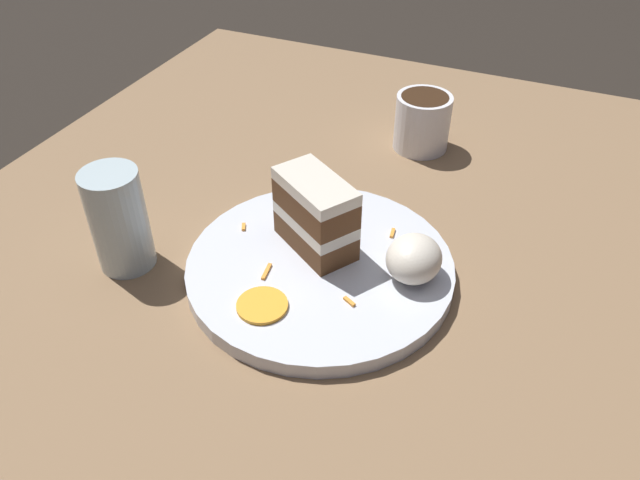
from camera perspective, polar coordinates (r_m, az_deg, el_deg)
The scene contains 9 objects.
ground_plane at distance 0.71m, azimuth 3.30°, elevation -3.93°, with size 6.00×6.00×0.00m, color black.
dining_table at distance 0.70m, azimuth 3.34°, elevation -3.28°, with size 1.14×1.04×0.02m, color #846647.
plate at distance 0.68m, azimuth 0.00°, elevation -2.55°, with size 0.29×0.29×0.02m, color silver.
cake_slice at distance 0.67m, azimuth -0.50°, elevation 2.28°, with size 0.09×0.11×0.09m.
cream_dollop at distance 0.65m, azimuth 8.58°, elevation -1.70°, with size 0.06×0.06×0.05m, color silver.
orange_garnish at distance 0.63m, azimuth -5.31°, elevation -5.97°, with size 0.05×0.05×0.00m, color orange.
carrot_shreds_scatter at distance 0.69m, azimuth 0.27°, elevation -0.70°, with size 0.14×0.20×0.00m.
drinking_glass at distance 0.70m, azimuth -17.80°, elevation 1.22°, with size 0.06×0.06×0.12m.
coffee_mug at distance 0.90m, azimuth 9.35°, elevation 10.75°, with size 0.08×0.08×0.08m.
Camera 1 is at (0.49, 0.17, 0.48)m, focal length 35.00 mm.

